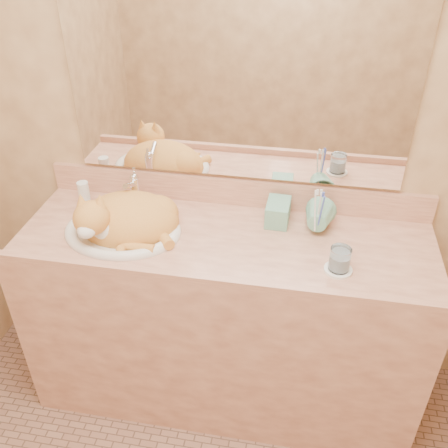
% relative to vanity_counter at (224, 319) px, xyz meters
% --- Properties ---
extents(wall_back, '(2.40, 0.02, 2.50)m').
position_rel_vanity_counter_xyz_m(wall_back, '(0.00, 0.28, 0.82)').
color(wall_back, '#966B44').
rests_on(wall_back, ground).
extents(vanity_counter, '(1.60, 0.55, 0.85)m').
position_rel_vanity_counter_xyz_m(vanity_counter, '(0.00, 0.00, 0.00)').
color(vanity_counter, '#A15F48').
rests_on(vanity_counter, floor).
extents(mirror, '(1.30, 0.02, 0.80)m').
position_rel_vanity_counter_xyz_m(mirror, '(0.00, 0.26, 0.97)').
color(mirror, white).
rests_on(mirror, wall_back).
extents(sink_basin, '(0.48, 0.41, 0.14)m').
position_rel_vanity_counter_xyz_m(sink_basin, '(-0.40, -0.02, 0.49)').
color(sink_basin, white).
rests_on(sink_basin, vanity_counter).
extents(faucet, '(0.07, 0.13, 0.17)m').
position_rel_vanity_counter_xyz_m(faucet, '(-0.40, 0.15, 0.51)').
color(faucet, white).
rests_on(faucet, vanity_counter).
extents(cat, '(0.44, 0.38, 0.21)m').
position_rel_vanity_counter_xyz_m(cat, '(-0.39, -0.01, 0.49)').
color(cat, '#C6782D').
rests_on(cat, sink_basin).
extents(soap_dispenser, '(0.09, 0.10, 0.20)m').
position_rel_vanity_counter_xyz_m(soap_dispenser, '(0.19, 0.09, 0.53)').
color(soap_dispenser, '#6CAD91').
rests_on(soap_dispenser, vanity_counter).
extents(toothbrush_cup, '(0.14, 0.14, 0.11)m').
position_rel_vanity_counter_xyz_m(toothbrush_cup, '(0.34, 0.08, 0.48)').
color(toothbrush_cup, '#6CAD91').
rests_on(toothbrush_cup, vanity_counter).
extents(toothbrushes, '(0.03, 0.03, 0.21)m').
position_rel_vanity_counter_xyz_m(toothbrushes, '(0.34, 0.08, 0.55)').
color(toothbrushes, white).
rests_on(toothbrushes, toothbrush_cup).
extents(saucer, '(0.10, 0.10, 0.01)m').
position_rel_vanity_counter_xyz_m(saucer, '(0.43, -0.11, 0.43)').
color(saucer, white).
rests_on(saucer, vanity_counter).
extents(water_glass, '(0.07, 0.07, 0.09)m').
position_rel_vanity_counter_xyz_m(water_glass, '(0.43, -0.11, 0.48)').
color(water_glass, white).
rests_on(water_glass, saucer).
extents(lotion_bottle, '(0.05, 0.05, 0.11)m').
position_rel_vanity_counter_xyz_m(lotion_bottle, '(-0.62, 0.14, 0.48)').
color(lotion_bottle, white).
rests_on(lotion_bottle, vanity_counter).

